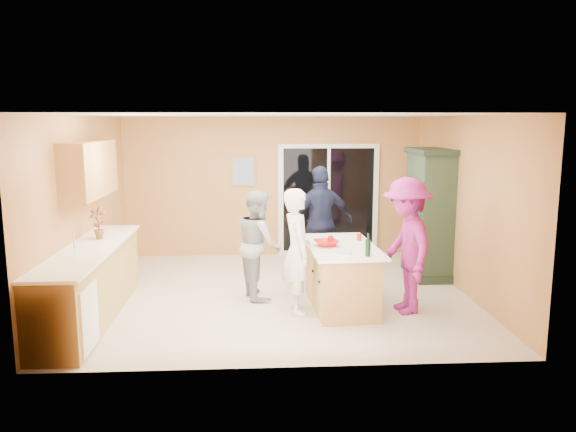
{
  "coord_description": "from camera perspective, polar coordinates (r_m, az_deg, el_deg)",
  "views": [
    {
      "loc": [
        -0.32,
        -7.96,
        2.52
      ],
      "look_at": [
        0.15,
        0.1,
        1.15
      ],
      "focal_mm": 35.0,
      "sensor_mm": 36.0,
      "label": 1
    }
  ],
  "objects": [
    {
      "name": "tulip_vase",
      "position": [
        7.99,
        -18.74,
        -0.67
      ],
      "size": [
        0.27,
        0.22,
        0.44
      ],
      "primitive_type": "imported",
      "rotation": [
        0.0,
        0.0,
        -0.29
      ],
      "color": "red",
      "rests_on": "left_cabinet_run"
    },
    {
      "name": "tumbler_far",
      "position": [
        7.65,
        4.35,
        -2.44
      ],
      "size": [
        0.1,
        0.1,
        0.11
      ],
      "primitive_type": "cylinder",
      "rotation": [
        0.0,
        0.0,
        -0.4
      ],
      "color": "#B41514",
      "rests_on": "kitchen_island"
    },
    {
      "name": "woman_navy",
      "position": [
        8.99,
        3.4,
        -0.7
      ],
      "size": [
        1.15,
        0.7,
        1.82
      ],
      "primitive_type": "imported",
      "rotation": [
        0.0,
        0.0,
        3.4
      ],
      "color": "#1C1E3E",
      "rests_on": "floor"
    },
    {
      "name": "floor",
      "position": [
        8.36,
        -1.0,
        -7.92
      ],
      "size": [
        5.5,
        5.5,
        0.0
      ],
      "primitive_type": "plane",
      "color": "beige",
      "rests_on": "ground"
    },
    {
      "name": "woman_grey",
      "position": [
        8.06,
        -2.98,
        -2.84
      ],
      "size": [
        0.75,
        0.87,
        1.56
      ],
      "primitive_type": "imported",
      "rotation": [
        0.0,
        0.0,
        1.8
      ],
      "color": "#9C9B9E",
      "rests_on": "floor"
    },
    {
      "name": "ceiling",
      "position": [
        7.97,
        -1.05,
        10.2
      ],
      "size": [
        5.5,
        5.0,
        0.1
      ],
      "primitive_type": "cube",
      "color": "white",
      "rests_on": "wall_back"
    },
    {
      "name": "white_plate",
      "position": [
        7.15,
        5.52,
        -3.7
      ],
      "size": [
        0.28,
        0.28,
        0.02
      ],
      "primitive_type": "cylinder",
      "rotation": [
        0.0,
        0.0,
        -0.21
      ],
      "color": "silver",
      "rests_on": "kitchen_island"
    },
    {
      "name": "wall_left",
      "position": [
        8.41,
        -20.09,
        0.7
      ],
      "size": [
        0.1,
        5.0,
        2.6
      ],
      "primitive_type": "cube",
      "color": "#E0915C",
      "rests_on": "ground"
    },
    {
      "name": "wall_right",
      "position": [
        8.62,
        17.57,
        1.04
      ],
      "size": [
        0.1,
        5.0,
        2.6
      ],
      "primitive_type": "cube",
      "color": "#E0915C",
      "rests_on": "ground"
    },
    {
      "name": "kitchen_island",
      "position": [
        7.71,
        5.39,
        -6.31
      ],
      "size": [
        0.98,
        1.7,
        0.87
      ],
      "rotation": [
        0.0,
        0.0,
        0.05
      ],
      "color": "#B49146",
      "rests_on": "floor"
    },
    {
      "name": "serving_bowl",
      "position": [
        7.54,
        3.9,
        -2.75
      ],
      "size": [
        0.4,
        0.4,
        0.08
      ],
      "primitive_type": "imported",
      "rotation": [
        0.0,
        0.0,
        0.29
      ],
      "color": "#B41514",
      "rests_on": "kitchen_island"
    },
    {
      "name": "wine_bottle",
      "position": [
        7.0,
        8.13,
        -3.17
      ],
      "size": [
        0.07,
        0.07,
        0.29
      ],
      "rotation": [
        0.0,
        0.0,
        -0.28
      ],
      "color": "black",
      "rests_on": "kitchen_island"
    },
    {
      "name": "wall_front",
      "position": [
        5.6,
        0.01,
        -2.95
      ],
      "size": [
        5.5,
        0.1,
        2.6
      ],
      "primitive_type": "cube",
      "color": "#E0915C",
      "rests_on": "ground"
    },
    {
      "name": "green_hutch",
      "position": [
        9.38,
        14.14,
        0.11
      ],
      "size": [
        0.6,
        1.14,
        2.09
      ],
      "color": "#1E3021",
      "rests_on": "floor"
    },
    {
      "name": "framed_picture",
      "position": [
        10.48,
        -4.59,
        4.57
      ],
      "size": [
        0.46,
        0.04,
        0.56
      ],
      "color": "#A07E50",
      "rests_on": "wall_back"
    },
    {
      "name": "left_cabinet_run",
      "position": [
        7.52,
        -19.79,
        -6.84
      ],
      "size": [
        0.65,
        3.05,
        1.24
      ],
      "color": "#B49146",
      "rests_on": "floor"
    },
    {
      "name": "woman_magenta",
      "position": [
        7.55,
        11.94,
        -2.96
      ],
      "size": [
        0.77,
        1.22,
        1.8
      ],
      "primitive_type": "imported",
      "rotation": [
        0.0,
        0.0,
        -1.49
      ],
      "color": "#932071",
      "rests_on": "floor"
    },
    {
      "name": "woman_white",
      "position": [
        7.39,
        0.94,
        -3.6
      ],
      "size": [
        0.48,
        0.65,
        1.66
      ],
      "primitive_type": "imported",
      "rotation": [
        0.0,
        0.0,
        1.71
      ],
      "color": "white",
      "rests_on": "floor"
    },
    {
      "name": "upper_cabinets",
      "position": [
        8.11,
        -19.54,
        4.51
      ],
      "size": [
        0.35,
        1.6,
        0.75
      ],
      "primitive_type": "cube",
      "color": "#B49146",
      "rests_on": "wall_left"
    },
    {
      "name": "tumbler_near",
      "position": [
        7.92,
        7.22,
        -2.15
      ],
      "size": [
        0.07,
        0.07,
        0.09
      ],
      "primitive_type": "cylinder",
      "rotation": [
        0.0,
        0.0,
        -0.01
      ],
      "color": "#B41514",
      "rests_on": "kitchen_island"
    },
    {
      "name": "wall_back",
      "position": [
        10.54,
        -1.57,
        2.98
      ],
      "size": [
        5.5,
        0.1,
        2.6
      ],
      "primitive_type": "cube",
      "color": "#E0915C",
      "rests_on": "ground"
    },
    {
      "name": "sliding_door",
      "position": [
        10.62,
        4.12,
        1.65
      ],
      "size": [
        1.9,
        0.07,
        2.1
      ],
      "color": "white",
      "rests_on": "floor"
    }
  ]
}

